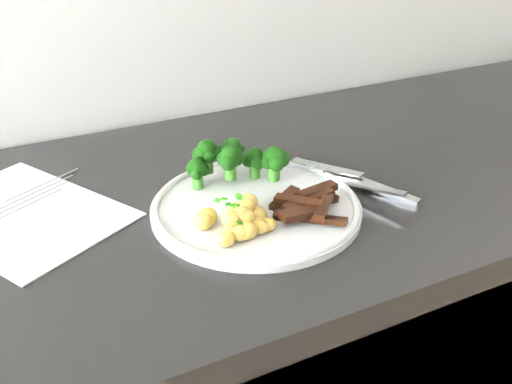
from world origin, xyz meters
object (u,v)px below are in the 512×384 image
Objects in this scene: recipe_paper at (22,214)px; beef_strips at (308,204)px; potatoes at (240,218)px; knife at (369,185)px; plate at (256,206)px; broccoli at (236,158)px; fork at (349,180)px.

recipe_paper is 2.87× the size of beef_strips.
beef_strips is (0.10, -0.00, -0.00)m from potatoes.
beef_strips is 0.61× the size of knife.
beef_strips reaches higher than knife.
knife is at bearing 13.10° from beef_strips.
plate is at bearing 174.22° from knife.
broccoli is at bearing 67.08° from potatoes.
knife is at bearing -29.82° from broccoli.
potatoes is 0.22m from knife.
broccoli is at bearing -10.79° from recipe_paper.
broccoli is 0.13m from beef_strips.
knife is (0.46, -0.15, 0.01)m from recipe_paper.
broccoli is at bearing 110.56° from beef_strips.
plate is 0.09m from broccoli.
plate is 0.15m from fork.
potatoes is 0.19m from fork.
potatoes reaches higher than knife.
fork is at bearing 22.73° from beef_strips.
beef_strips is (0.05, -0.12, -0.02)m from broccoli.
potatoes is 0.10m from beef_strips.
beef_strips is at bearing -157.27° from fork.
beef_strips reaches higher than plate.
broccoli reaches higher than knife.
plate is 0.07m from beef_strips.
knife reaches higher than plate.
recipe_paper is 1.93× the size of fork.
recipe_paper is 0.38m from beef_strips.
potatoes reaches higher than recipe_paper.
plate is (0.28, -0.13, 0.01)m from recipe_paper.
plate reaches higher than recipe_paper.
recipe_paper is at bearing 152.16° from beef_strips.
recipe_paper is 0.30m from broccoli.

